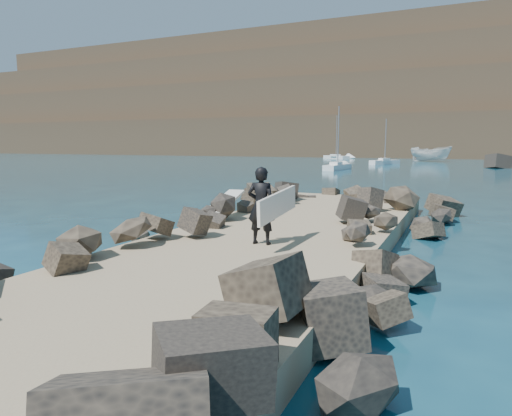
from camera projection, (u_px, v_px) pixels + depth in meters
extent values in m
plane|color=#0F384C|center=(271.00, 256.00, 12.79)|extent=(800.00, 800.00, 0.00)
cube|color=#8C7759|center=(239.00, 263.00, 10.95)|extent=(6.00, 26.00, 0.60)
cube|color=black|center=(153.00, 240.00, 12.56)|extent=(2.60, 22.00, 1.00)
cube|color=black|center=(365.00, 263.00, 10.19)|extent=(2.60, 22.00, 1.00)
cube|color=#2D4919|center=(484.00, 104.00, 150.82)|extent=(360.00, 140.00, 32.00)
cube|color=white|center=(225.00, 205.00, 15.82)|extent=(0.85, 2.45, 0.08)
imported|color=silver|center=(431.00, 154.00, 80.95)|extent=(7.33, 3.60, 2.71)
imported|color=black|center=(261.00, 206.00, 11.48)|extent=(0.77, 0.55, 1.97)
cube|color=white|center=(278.00, 205.00, 11.29)|extent=(0.09, 2.44, 0.77)
cube|color=white|center=(385.00, 163.00, 69.69)|extent=(4.02, 5.50, 0.80)
cylinder|color=gray|center=(386.00, 140.00, 69.21)|extent=(0.12, 0.12, 6.25)
cube|color=white|center=(384.00, 160.00, 69.10)|extent=(1.60, 1.83, 0.44)
cube|color=white|center=(338.00, 168.00, 55.07)|extent=(2.04, 6.42, 0.80)
cylinder|color=gray|center=(338.00, 136.00, 54.53)|extent=(0.12, 0.12, 6.94)
cube|color=white|center=(336.00, 164.00, 54.32)|extent=(1.19, 1.86, 0.44)
cube|color=white|center=(336.00, 158.00, 95.03)|extent=(6.63, 6.41, 0.80)
cylinder|color=gray|center=(337.00, 136.00, 94.40)|extent=(0.12, 0.12, 8.32)
cube|color=white|center=(335.00, 155.00, 94.39)|extent=(2.37, 2.34, 0.44)
cube|color=white|center=(331.00, 56.00, 161.49)|extent=(10.00, 8.00, 4.00)
cube|color=white|center=(454.00, 54.00, 156.93)|extent=(8.00, 6.00, 3.50)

